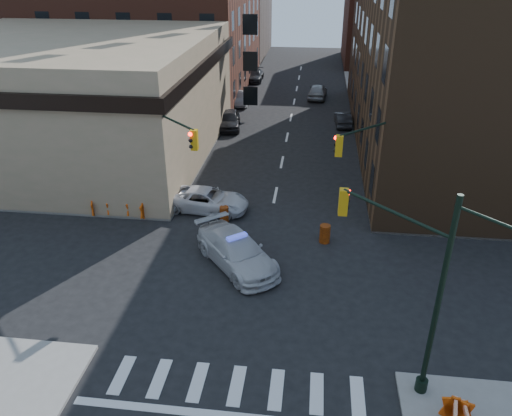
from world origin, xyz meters
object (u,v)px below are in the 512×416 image
(parked_car_wnear, at_px, (229,120))
(barrel_road, at_px, (325,234))
(parked_car_wfar, at_px, (243,98))
(pedestrian_a, at_px, (116,178))
(pickup, at_px, (207,200))
(barrel_bank, at_px, (224,214))
(parked_car_enear, at_px, (343,119))
(barricade_nw_a, at_px, (137,209))
(police_car, at_px, (237,251))
(pedestrian_b, at_px, (134,201))

(parked_car_wnear, relative_size, barrel_road, 4.56)
(parked_car_wfar, bearing_deg, barrel_road, -67.93)
(pedestrian_a, bearing_deg, parked_car_wnear, 110.28)
(parked_car_wfar, xyz_separation_m, barrel_road, (8.66, -27.88, -0.16))
(pickup, bearing_deg, barrel_bank, -128.60)
(pedestrian_a, distance_m, barrel_bank, 8.77)
(parked_car_wfar, distance_m, pedestrian_a, 23.38)
(parked_car_wnear, height_order, pedestrian_a, pedestrian_a)
(parked_car_enear, distance_m, barrel_road, 21.85)
(barrel_road, height_order, barricade_nw_a, barricade_nw_a)
(parked_car_enear, height_order, pedestrian_a, pedestrian_a)
(police_car, height_order, pickup, police_car)
(police_car, xyz_separation_m, pedestrian_b, (-7.09, 4.68, 0.15))
(parked_car_wfar, relative_size, parked_car_enear, 1.08)
(parked_car_wfar, distance_m, barrel_bank, 26.30)
(parked_car_enear, bearing_deg, pedestrian_a, 42.76)
(parked_car_wfar, xyz_separation_m, barricade_nw_a, (-2.72, -26.39, -0.06))
(pickup, height_order, parked_car_enear, pickup)
(parked_car_enear, distance_m, barricade_nw_a, 24.15)
(barrel_bank, height_order, barricade_nw_a, barricade_nw_a)
(parked_car_wfar, bearing_deg, pedestrian_b, -91.71)
(police_car, relative_size, parked_car_wnear, 1.20)
(parked_car_wfar, relative_size, barricade_nw_a, 3.28)
(parked_car_wnear, xyz_separation_m, pedestrian_b, (-2.86, -17.93, 0.17))
(police_car, relative_size, pedestrian_b, 3.44)
(pickup, height_order, parked_car_wfar, pickup)
(parked_car_wnear, height_order, barrel_road, parked_car_wnear)
(pedestrian_a, distance_m, barrel_road, 15.00)
(police_car, distance_m, parked_car_wfar, 31.04)
(police_car, bearing_deg, parked_car_wfar, 58.52)
(parked_car_wfar, height_order, pedestrian_a, pedestrian_a)
(pedestrian_a, bearing_deg, pedestrian_b, -13.53)
(parked_car_enear, height_order, barrel_bank, parked_car_enear)
(police_car, relative_size, parked_car_enear, 1.51)
(parked_car_wnear, height_order, barricade_nw_a, parked_car_wnear)
(parked_car_wnear, height_order, parked_car_enear, parked_car_wnear)
(parked_car_enear, bearing_deg, barrel_bank, 65.17)
(pickup, distance_m, barrel_road, 7.96)
(parked_car_enear, xyz_separation_m, barrel_bank, (-7.75, -20.07, -0.15))
(parked_car_wnear, bearing_deg, pedestrian_b, -106.82)
(pedestrian_a, height_order, barrel_road, pedestrian_a)
(pickup, distance_m, pedestrian_b, 4.48)
(parked_car_wfar, distance_m, parked_car_enear, 12.03)
(parked_car_wnear, height_order, parked_car_wfar, parked_car_wnear)
(pedestrian_b, xyz_separation_m, barrel_road, (11.64, -1.79, -0.47))
(parked_car_wnear, xyz_separation_m, barrel_road, (8.78, -19.71, -0.29))
(parked_car_enear, relative_size, barrel_bank, 3.93)
(pickup, bearing_deg, pedestrian_a, 79.76)
(pedestrian_b, height_order, barrel_road, pedestrian_b)
(police_car, xyz_separation_m, pedestrian_a, (-9.54, 8.02, 0.13))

